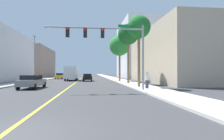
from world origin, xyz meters
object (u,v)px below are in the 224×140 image
at_px(street_lamp, 34,56).
at_px(palm_far, 120,46).
at_px(palm_near, 139,28).
at_px(car_black, 88,77).
at_px(delivery_truck, 71,73).
at_px(palm_mid, 128,35).
at_px(car_gray, 32,81).
at_px(car_yellow, 60,76).
at_px(traffic_signal_mast, 111,41).
at_px(pedestrian, 147,80).

height_order(street_lamp, palm_far, palm_far).
distance_m(palm_near, car_black, 17.81).
height_order(palm_far, delivery_truck, palm_far).
relative_size(palm_mid, car_black, 2.07).
xyz_separation_m(car_black, delivery_truck, (-3.45, 3.47, 0.80)).
bearing_deg(street_lamp, palm_mid, -25.81).
bearing_deg(car_gray, palm_mid, 28.30).
relative_size(palm_near, delivery_truck, 1.05).
bearing_deg(car_yellow, palm_mid, 121.21).
xyz_separation_m(traffic_signal_mast, palm_mid, (3.66, 9.72, 2.57)).
bearing_deg(traffic_signal_mast, pedestrian, 17.82).
distance_m(car_gray, car_yellow, 27.59).
distance_m(street_lamp, palm_mid, 17.20).
xyz_separation_m(traffic_signal_mast, pedestrian, (3.78, 1.21, -3.65)).
bearing_deg(car_black, car_yellow, 120.94).
bearing_deg(car_gray, pedestrian, -11.03).
bearing_deg(car_black, palm_near, -68.62).
relative_size(palm_mid, pedestrian, 5.24).
xyz_separation_m(car_black, pedestrian, (6.13, -17.93, 0.23)).
height_order(street_lamp, palm_near, street_lamp).
height_order(car_yellow, delivery_truck, delivery_truck).
bearing_deg(traffic_signal_mast, car_gray, 153.16).
bearing_deg(car_yellow, pedestrian, 113.75).
xyz_separation_m(palm_near, car_gray, (-11.62, 0.64, -5.93)).
bearing_deg(car_gray, palm_far, 48.74).
relative_size(street_lamp, car_yellow, 1.76).
xyz_separation_m(street_lamp, car_gray, (3.59, -13.05, -3.86)).
distance_m(traffic_signal_mast, street_lamp, 20.71).
distance_m(traffic_signal_mast, car_yellow, 33.27).
relative_size(palm_mid, car_yellow, 1.89).
bearing_deg(pedestrian, car_black, 58.80).
bearing_deg(palm_near, street_lamp, 138.01).
bearing_deg(palm_far, pedestrian, -88.52).
bearing_deg(street_lamp, palm_far, -4.28).
relative_size(street_lamp, pedestrian, 4.89).
xyz_separation_m(palm_far, car_black, (-5.75, 3.15, -5.72)).
xyz_separation_m(palm_far, car_gray, (-11.44, -11.92, -5.71)).
distance_m(palm_mid, palm_far, 6.32).
height_order(palm_far, car_yellow, palm_far).
height_order(traffic_signal_mast, palm_near, palm_near).
distance_m(palm_near, palm_mid, 6.31).
bearing_deg(palm_near, pedestrian, -84.58).
distance_m(street_lamp, delivery_truck, 8.58).
distance_m(palm_mid, pedestrian, 10.54).
height_order(street_lamp, pedestrian, street_lamp).
bearing_deg(street_lamp, traffic_signal_mast, -55.78).
distance_m(palm_near, pedestrian, 6.13).
distance_m(palm_far, delivery_truck, 12.36).
bearing_deg(car_black, palm_far, -27.98).
xyz_separation_m(car_yellow, pedestrian, (13.40, -30.41, 0.20)).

